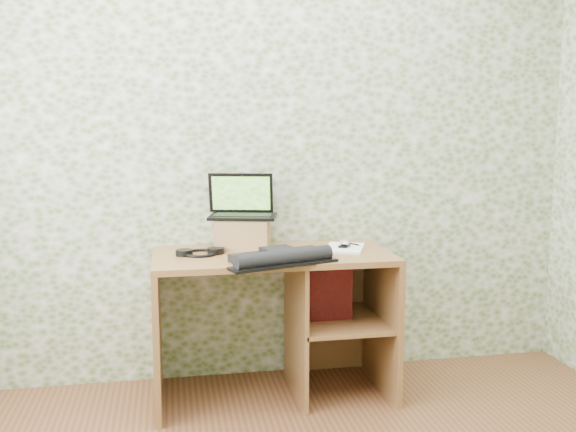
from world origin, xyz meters
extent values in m
plane|color=silver|center=(0.00, 1.75, 1.30)|extent=(3.50, 0.00, 3.50)
cube|color=brown|center=(0.00, 1.44, 0.73)|extent=(1.20, 0.60, 0.03)
cube|color=brown|center=(-0.58, 1.44, 0.36)|extent=(0.03, 0.60, 0.72)
cube|color=brown|center=(0.58, 1.44, 0.36)|extent=(0.03, 0.60, 0.72)
cube|color=brown|center=(0.12, 1.44, 0.36)|extent=(0.02, 0.56, 0.72)
cube|color=brown|center=(0.35, 1.44, 0.38)|extent=(0.46, 0.56, 0.02)
cube|color=brown|center=(0.36, 1.73, 0.36)|extent=(0.48, 0.02, 0.72)
cube|color=olive|center=(-0.13, 1.58, 0.83)|extent=(0.32, 0.28, 0.16)
cube|color=black|center=(-0.13, 1.58, 0.92)|extent=(0.39, 0.31, 0.02)
cube|color=black|center=(-0.13, 1.58, 0.93)|extent=(0.32, 0.20, 0.00)
cube|color=black|center=(-0.13, 1.68, 1.03)|extent=(0.35, 0.14, 0.21)
cube|color=#26641C|center=(-0.13, 1.67, 1.03)|extent=(0.31, 0.11, 0.18)
cube|color=black|center=(0.01, 1.27, 0.77)|extent=(0.50, 0.31, 0.04)
cube|color=black|center=(0.01, 1.27, 0.78)|extent=(0.19, 0.19, 0.06)
cylinder|color=black|center=(0.01, 1.15, 0.79)|extent=(0.49, 0.23, 0.07)
cube|color=black|center=(0.01, 1.14, 0.76)|extent=(0.54, 0.27, 0.01)
torus|color=black|center=(-0.36, 1.47, 0.76)|extent=(0.20, 0.20, 0.01)
cylinder|color=black|center=(-0.44, 1.46, 0.76)|extent=(0.09, 0.09, 0.03)
cylinder|color=black|center=(-0.28, 1.48, 0.76)|extent=(0.09, 0.09, 0.03)
cube|color=white|center=(0.38, 1.47, 0.76)|extent=(0.28, 0.32, 0.01)
ellipsoid|color=silver|center=(0.39, 1.47, 0.78)|extent=(0.09, 0.10, 0.03)
cylinder|color=black|center=(0.44, 1.54, 0.77)|extent=(0.07, 0.12, 0.01)
cube|color=maroon|center=(0.27, 1.44, 0.56)|extent=(0.28, 0.09, 0.33)
camera|label=1|loc=(-0.51, -1.71, 1.40)|focal=40.00mm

